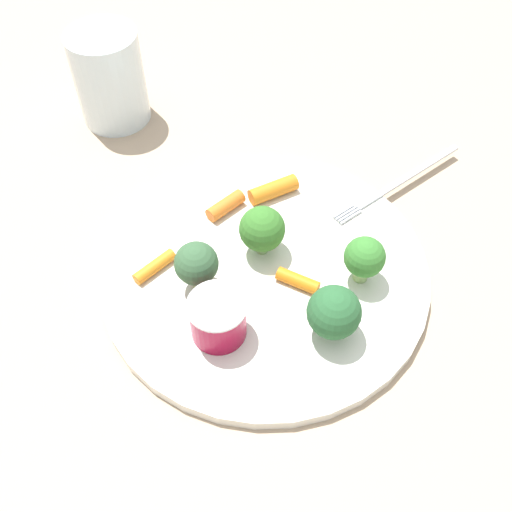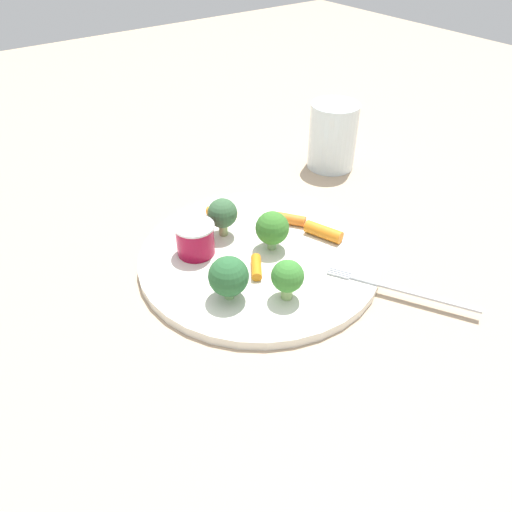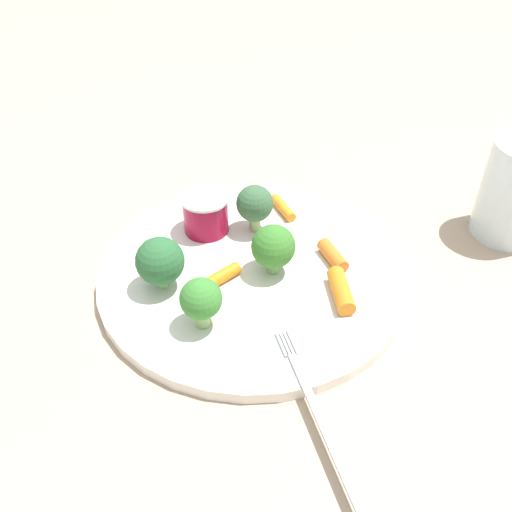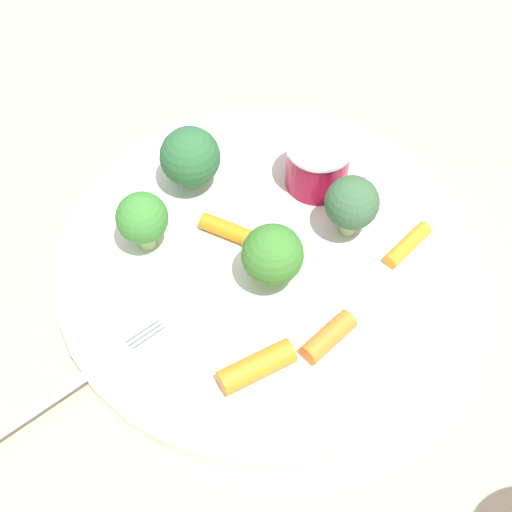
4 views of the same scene
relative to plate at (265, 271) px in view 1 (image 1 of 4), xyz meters
name	(u,v)px [view 1 (image 1 of 4)]	position (x,y,z in m)	size (l,w,h in m)	color
ground_plane	(265,274)	(0.00, 0.00, -0.01)	(2.40, 2.40, 0.00)	tan
plate	(265,271)	(0.00, 0.00, 0.00)	(0.31, 0.31, 0.01)	silver
sauce_cup	(218,318)	(-0.06, 0.05, 0.03)	(0.05, 0.05, 0.04)	maroon
broccoli_floret_0	(265,229)	(0.02, 0.00, 0.04)	(0.04, 0.04, 0.05)	#80AE6F
broccoli_floret_1	(196,264)	(-0.01, 0.06, 0.04)	(0.04, 0.04, 0.05)	#94AA6D
broccoli_floret_2	(364,258)	(-0.02, -0.09, 0.04)	(0.04, 0.04, 0.05)	#8EB268
broccoli_floret_3	(334,313)	(-0.08, -0.05, 0.04)	(0.05, 0.05, 0.05)	#80B76E
carrot_stick_0	(298,281)	(-0.02, -0.03, 0.01)	(0.01, 0.01, 0.04)	orange
carrot_stick_1	(226,206)	(0.08, 0.03, 0.01)	(0.01, 0.01, 0.04)	orange
carrot_stick_2	(273,190)	(0.09, -0.02, 0.01)	(0.02, 0.02, 0.05)	orange
carrot_stick_3	(155,267)	(0.01, 0.10, 0.01)	(0.01, 0.01, 0.04)	orange
fork	(397,183)	(0.09, -0.15, 0.01)	(0.10, 0.16, 0.00)	#B3B7BE
drinking_glass	(110,78)	(0.26, 0.14, 0.05)	(0.08, 0.08, 0.11)	silver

